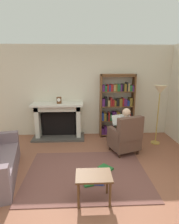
{
  "coord_description": "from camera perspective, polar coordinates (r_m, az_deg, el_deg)",
  "views": [
    {
      "loc": [
        -0.09,
        -2.93,
        2.11
      ],
      "look_at": [
        0.1,
        1.2,
        1.05
      ],
      "focal_mm": 29.04,
      "sensor_mm": 36.0,
      "label": 1
    }
  ],
  "objects": [
    {
      "name": "bookshelf",
      "position": [
        5.5,
        8.61,
        1.62
      ],
      "size": [
        1.01,
        0.32,
        1.88
      ],
      "color": "brown",
      "rests_on": "ground"
    },
    {
      "name": "mantel_clock",
      "position": [
        5.25,
        -9.57,
        3.69
      ],
      "size": [
        0.14,
        0.14,
        0.18
      ],
      "color": "brown",
      "rests_on": "fireplace"
    },
    {
      "name": "ground",
      "position": [
        3.61,
        -0.78,
        -21.38
      ],
      "size": [
        14.0,
        14.0,
        0.0
      ],
      "primitive_type": "plane",
      "color": "#92563F"
    },
    {
      "name": "area_rug",
      "position": [
        3.85,
        -0.93,
        -18.7
      ],
      "size": [
        2.4,
        1.8,
        0.01
      ],
      "primitive_type": "cube",
      "color": "brown",
      "rests_on": "ground"
    },
    {
      "name": "back_wall",
      "position": [
        5.53,
        -1.68,
        6.47
      ],
      "size": [
        5.6,
        0.1,
        2.7
      ],
      "primitive_type": "cube",
      "color": "beige",
      "rests_on": "ground"
    },
    {
      "name": "side_table",
      "position": [
        3.01,
        1.32,
        -20.36
      ],
      "size": [
        0.56,
        0.39,
        0.47
      ],
      "color": "brown",
      "rests_on": "ground"
    },
    {
      "name": "armchair_reading",
      "position": [
        4.53,
        11.28,
        -7.73
      ],
      "size": [
        0.81,
        0.8,
        0.97
      ],
      "rotation": [
        0.0,
        0.0,
        3.49
      ],
      "color": "#331E14",
      "rests_on": "ground"
    },
    {
      "name": "scattered_books",
      "position": [
        3.77,
        2.89,
        -19.11
      ],
      "size": [
        0.67,
        0.76,
        0.04
      ],
      "color": "#334CA5",
      "rests_on": "area_rug"
    },
    {
      "name": "seated_reader",
      "position": [
        4.56,
        10.58,
        -4.94
      ],
      "size": [
        0.49,
        0.59,
        1.14
      ],
      "rotation": [
        0.0,
        0.0,
        3.49
      ],
      "color": "white",
      "rests_on": "ground"
    },
    {
      "name": "floor_lamp",
      "position": [
        5.11,
        21.24,
        5.02
      ],
      "size": [
        0.32,
        0.32,
        1.61
      ],
      "color": "#B7933F",
      "rests_on": "ground"
    },
    {
      "name": "fireplace",
      "position": [
        5.49,
        -9.73,
        -2.16
      ],
      "size": [
        1.51,
        0.64,
        1.06
      ],
      "color": "#4C4742",
      "rests_on": "ground"
    }
  ]
}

